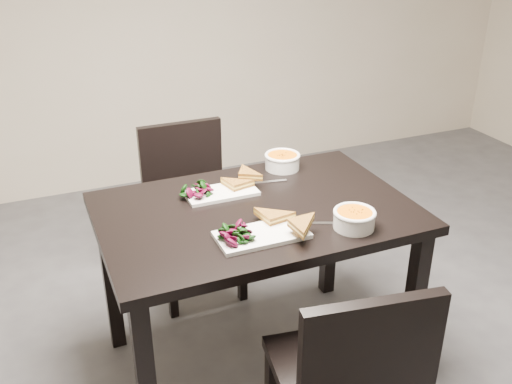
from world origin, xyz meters
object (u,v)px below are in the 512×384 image
Objects in this scene: chair_near at (351,376)px; plate_far at (221,193)px; plate_near at (262,235)px; soup_bowl_far at (282,160)px; table at (256,231)px; soup_bowl_near at (354,218)px; chair_far at (189,199)px.

chair_near reaches higher than plate_far.
plate_near is 2.04× the size of soup_bowl_far.
plate_near is at bearing -107.36° from table.
plate_far is at bearing -157.28° from soup_bowl_far.
chair_near reaches higher than soup_bowl_near.
chair_far is at bearing 130.50° from soup_bowl_far.
table is at bearing 72.64° from plate_near.
soup_bowl_near is at bearing -45.73° from table.
soup_bowl_near reaches higher than plate_far.
chair_far is 2.95× the size of plate_far.
table is 1.41× the size of chair_near.
soup_bowl_far is (0.32, 0.52, 0.03)m from plate_near.
chair_near is 1.38m from chair_far.
chair_far is (-0.10, 1.38, 0.00)m from chair_near.
chair_far is at bearing 95.89° from table.
chair_near is 2.95× the size of plate_far.
plate_near is (-0.07, -0.21, 0.11)m from table.
soup_bowl_near is at bearing -11.19° from plate_near.
soup_bowl_far is (0.34, 0.14, 0.03)m from plate_far.
plate_near is at bearing 110.46° from chair_near.
soup_bowl_far is (0.22, 0.99, 0.31)m from chair_near.
chair_far is 5.37× the size of soup_bowl_far.
soup_bowl_near is at bearing -51.62° from plate_far.
chair_far reaches higher than soup_bowl_far.
table is 0.41m from soup_bowl_near.
soup_bowl_near is (0.33, -0.07, 0.03)m from plate_near.
table is 0.72m from chair_far.
soup_bowl_near is 0.98× the size of soup_bowl_far.
chair_near is at bearing -78.29° from plate_near.
soup_bowl_near is 0.54× the size of plate_far.
table is 4.17× the size of plate_far.
chair_near and chair_far have the same top height.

